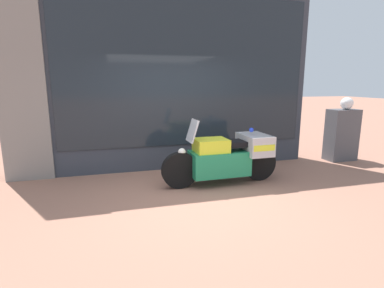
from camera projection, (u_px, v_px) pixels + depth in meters
The scene contains 6 objects.
ground_plane at pixel (192, 198), 5.03m from camera, with size 60.00×60.00×0.00m, color #9E6B56.
shop_building at pixel (148, 74), 6.38m from camera, with size 6.57×0.55×4.14m.
window_display at pixel (184, 147), 6.95m from camera, with size 5.23×0.30×1.83m.
paramedic_motorcycle at pixel (228, 156), 5.69m from camera, with size 2.30×0.77×1.26m.
utility_cabinet at pixel (342, 135), 7.40m from camera, with size 0.71×0.42×1.26m, color #4C4C51.
white_helmet at pixel (347, 103), 7.22m from camera, with size 0.29×0.29×0.29m, color white.
Camera 1 is at (-1.26, -4.57, 1.92)m, focal length 28.00 mm.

